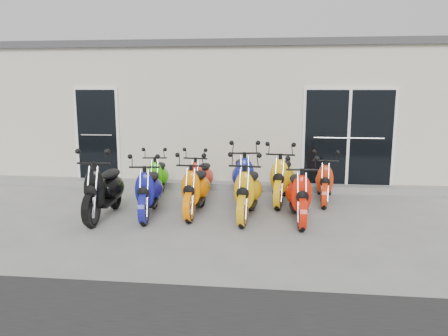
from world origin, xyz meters
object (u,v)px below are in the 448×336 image
Objects in this scene: scooter_front_orange_b at (248,184)px; scooter_front_orange_a at (196,182)px; scooter_back_red at (200,172)px; scooter_front_red at (299,187)px; scooter_back_extra at (325,175)px; scooter_front_blue at (149,184)px; scooter_front_black at (104,182)px; scooter_back_yellow at (282,171)px; scooter_back_blue at (243,170)px; scooter_back_green at (158,172)px.

scooter_front_orange_a is at bearing 176.67° from scooter_front_orange_b.
scooter_front_red is at bearing -28.66° from scooter_back_red.
scooter_back_red is at bearing 135.68° from scooter_front_orange_b.
scooter_back_red is 2.54m from scooter_back_extra.
scooter_front_blue is at bearing -151.82° from scooter_back_extra.
scooter_front_black is 1.04× the size of scooter_front_orange_b.
scooter_back_yellow is at bearing 2.08° from scooter_back_red.
scooter_front_black is at bearing -164.54° from scooter_front_orange_a.
scooter_front_red is at bearing -57.01° from scooter_back_blue.
scooter_back_blue reaches higher than scooter_front_orange_a.
scooter_back_yellow is at bearing 99.15° from scooter_front_red.
scooter_back_green is at bearing 167.91° from scooter_back_blue.
scooter_back_green is at bearing 91.97° from scooter_front_blue.
scooter_back_blue reaches higher than scooter_back_red.
scooter_front_red is 0.94× the size of scooter_back_yellow.
scooter_back_yellow reaches higher than scooter_back_green.
scooter_back_extra is at bearing 26.43° from scooter_front_orange_a.
scooter_back_blue is at bearing 104.06° from scooter_front_orange_b.
scooter_back_yellow is (2.39, 1.23, 0.04)m from scooter_front_blue.
scooter_back_red is (0.71, 1.34, -0.04)m from scooter_front_blue.
scooter_front_blue reaches higher than scooter_back_extra.
scooter_front_black is 3.46m from scooter_back_yellow.
scooter_back_yellow reaches higher than scooter_front_orange_b.
scooter_back_blue is at bearing -10.51° from scooter_back_green.
scooter_front_orange_b is (2.55, 0.24, -0.03)m from scooter_front_black.
scooter_back_red is (-0.11, 1.12, -0.04)m from scooter_front_orange_a.
scooter_back_extra is (0.59, 1.33, -0.04)m from scooter_front_red.
scooter_front_orange_a is at bearing -136.50° from scooter_back_blue.
scooter_front_black reaches higher than scooter_front_blue.
scooter_back_yellow is at bearing 34.33° from scooter_front_orange_a.
scooter_front_blue is (0.77, 0.16, -0.05)m from scooter_front_black.
scooter_front_black is at bearing -117.19° from scooter_back_green.
scooter_front_black is 0.99× the size of scooter_back_blue.
scooter_back_red is at bearing -175.95° from scooter_back_yellow.
scooter_front_orange_a is at bearing 170.42° from scooter_front_red.
scooter_back_red is 0.86× the size of scooter_back_blue.
scooter_front_orange_a is (0.81, 0.22, 0.00)m from scooter_front_blue.
scooter_back_extra is (3.44, -0.01, 0.00)m from scooter_back_green.
scooter_front_black is 1.15× the size of scooter_back_red.
scooter_front_black is at bearing -157.82° from scooter_back_blue.
scooter_front_blue is at bearing -162.92° from scooter_front_orange_a.
scooter_back_green is (0.57, 1.51, -0.09)m from scooter_front_black.
scooter_front_blue is at bearing -112.04° from scooter_back_red.
scooter_front_orange_b is 1.66m from scooter_back_red.
scooter_front_red is (3.43, 0.17, -0.04)m from scooter_front_black.
scooter_back_green is 0.99× the size of scooter_back_red.
scooter_back_yellow is at bearing -6.81° from scooter_back_blue.
scooter_front_blue is 1.06× the size of scooter_back_red.
scooter_front_orange_a is 1.06× the size of scooter_back_red.
scooter_back_yellow is 1.14× the size of scooter_back_extra.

